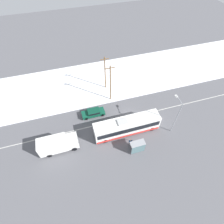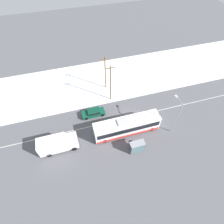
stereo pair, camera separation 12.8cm
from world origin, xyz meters
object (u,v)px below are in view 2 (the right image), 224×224
object	(u,v)px
city_bus	(127,126)
pedestrian_at_stop	(130,142)
utility_pole_roadside	(111,83)
sedan_car	(93,112)
bus_shelter	(138,147)
streetlamp	(176,114)
utility_pole_snowlot	(105,73)
box_truck	(57,144)

from	to	relation	value
city_bus	pedestrian_at_stop	xyz separation A→B (m)	(-0.28, -2.85, -0.71)
city_bus	utility_pole_roadside	size ratio (longest dim) A/B	1.38
sedan_car	bus_shelter	distance (m)	11.55
sedan_car	pedestrian_at_stop	size ratio (longest dim) A/B	2.75
streetlamp	utility_pole_snowlot	distance (m)	17.18
box_truck	pedestrian_at_stop	bearing A→B (deg)	-12.69
city_bus	utility_pole_snowlot	size ratio (longest dim) A/B	1.49
bus_shelter	city_bus	bearing A→B (deg)	95.07
sedan_car	pedestrian_at_stop	bearing A→B (deg)	119.26
sedan_car	utility_pole_snowlot	bearing A→B (deg)	-121.99
city_bus	box_truck	bearing A→B (deg)	-179.61
pedestrian_at_stop	bus_shelter	distance (m)	1.84
pedestrian_at_stop	city_bus	bearing A→B (deg)	84.43
pedestrian_at_stop	box_truck	bearing A→B (deg)	167.31
city_bus	utility_pole_roadside	bearing A→B (deg)	93.16
sedan_car	utility_pole_snowlot	size ratio (longest dim) A/B	0.56
utility_pole_snowlot	sedan_car	bearing A→B (deg)	-121.99
bus_shelter	utility_pole_roadside	bearing A→B (deg)	93.79
utility_pole_snowlot	bus_shelter	bearing A→B (deg)	-86.91
box_truck	utility_pole_snowlot	distance (m)	17.90
streetlamp	utility_pole_roadside	world-z (taller)	utility_pole_roadside
pedestrian_at_stop	streetlamp	size ratio (longest dim) A/B	0.22
city_bus	streetlamp	distance (m)	8.91
bus_shelter	utility_pole_snowlot	bearing A→B (deg)	93.09
city_bus	streetlamp	xyz separation A→B (m)	(8.15, -1.87, 3.06)
city_bus	pedestrian_at_stop	world-z (taller)	city_bus
box_truck	utility_pole_roadside	bearing A→B (deg)	37.01
box_truck	utility_pole_roadside	world-z (taller)	utility_pole_roadside
streetlamp	utility_pole_roadside	xyz separation A→B (m)	(-8.65, 10.87, -0.21)
box_truck	streetlamp	world-z (taller)	streetlamp
sedan_car	box_truck	bearing A→B (deg)	37.71
utility_pole_snowlot	city_bus	bearing A→B (deg)	-87.59
sedan_car	bus_shelter	xyz separation A→B (m)	(5.46, -10.14, 0.89)
bus_shelter	utility_pole_snowlot	distance (m)	17.60
city_bus	utility_pole_roadside	distance (m)	9.46
sedan_car	utility_pole_roadside	xyz separation A→B (m)	(4.57, 3.30, 3.82)
bus_shelter	utility_pole_snowlot	size ratio (longest dim) A/B	0.31
pedestrian_at_stop	bus_shelter	xyz separation A→B (m)	(0.67, -1.59, 0.64)
city_bus	sedan_car	world-z (taller)	city_bus
sedan_car	streetlamp	bearing A→B (deg)	150.21
utility_pole_roadside	utility_pole_snowlot	size ratio (longest dim) A/B	1.07
pedestrian_at_stop	utility_pole_roadside	bearing A→B (deg)	91.06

